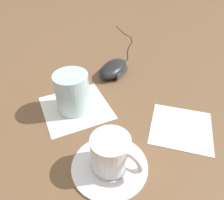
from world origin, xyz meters
name	(u,v)px	position (x,y,z in m)	size (l,w,h in m)	color
ground_plane	(113,111)	(0.00, 0.00, 0.00)	(3.00, 3.00, 0.00)	brown
saucer	(110,165)	(-0.11, -0.11, 0.00)	(0.15, 0.15, 0.01)	white
coffee_cup	(112,153)	(-0.11, -0.11, 0.04)	(0.07, 0.10, 0.07)	white
computer_mouse	(114,69)	(0.12, 0.13, 0.02)	(0.13, 0.10, 0.04)	black
mouse_cable	(126,42)	(0.31, 0.26, 0.00)	(0.22, 0.27, 0.00)	black
napkin_under_glass	(76,108)	(-0.06, 0.07, 0.00)	(0.16, 0.16, 0.00)	silver
drinking_glass	(72,92)	(-0.06, 0.07, 0.05)	(0.08, 0.08, 0.10)	silver
napkin_spare	(181,127)	(0.08, -0.14, 0.00)	(0.13, 0.13, 0.00)	silver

